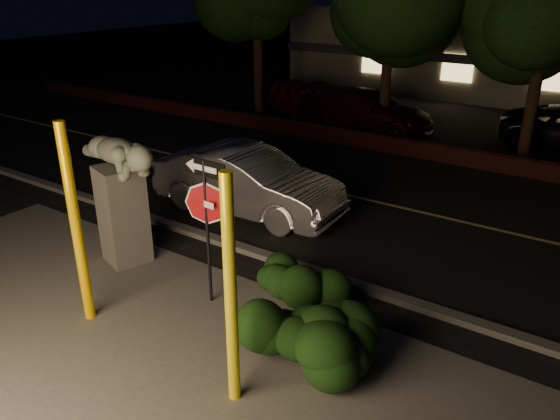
{
  "coord_description": "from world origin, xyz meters",
  "views": [
    {
      "loc": [
        5.39,
        -5.23,
        5.41
      ],
      "look_at": [
        0.44,
        2.1,
        1.6
      ],
      "focal_mm": 35.0,
      "sensor_mm": 36.0,
      "label": 1
    }
  ],
  "objects_px": {
    "yellow_pole_left": "(76,227)",
    "parked_car_darkred": "(366,110)",
    "yellow_pole_right": "(231,295)",
    "silver_sedan": "(248,181)",
    "sculpture": "(120,185)",
    "parked_car_red": "(298,97)",
    "signpost": "(206,204)"
  },
  "relations": [
    {
      "from": "yellow_pole_right",
      "to": "silver_sedan",
      "type": "distance_m",
      "value": 6.59
    },
    {
      "from": "yellow_pole_left",
      "to": "yellow_pole_right",
      "type": "height_order",
      "value": "yellow_pole_left"
    },
    {
      "from": "parked_car_darkred",
      "to": "signpost",
      "type": "bearing_deg",
      "value": -167.78
    },
    {
      "from": "parked_car_red",
      "to": "yellow_pole_left",
      "type": "bearing_deg",
      "value": -132.34
    },
    {
      "from": "signpost",
      "to": "parked_car_darkred",
      "type": "distance_m",
      "value": 12.83
    },
    {
      "from": "signpost",
      "to": "parked_car_red",
      "type": "height_order",
      "value": "signpost"
    },
    {
      "from": "signpost",
      "to": "parked_car_darkred",
      "type": "xyz_separation_m",
      "value": [
        -2.99,
        12.42,
        -1.16
      ]
    },
    {
      "from": "yellow_pole_left",
      "to": "parked_car_red",
      "type": "height_order",
      "value": "yellow_pole_left"
    },
    {
      "from": "yellow_pole_left",
      "to": "silver_sedan",
      "type": "height_order",
      "value": "yellow_pole_left"
    },
    {
      "from": "yellow_pole_left",
      "to": "silver_sedan",
      "type": "relative_size",
      "value": 0.72
    },
    {
      "from": "parked_car_red",
      "to": "parked_car_darkred",
      "type": "relative_size",
      "value": 0.8
    },
    {
      "from": "yellow_pole_right",
      "to": "sculpture",
      "type": "height_order",
      "value": "yellow_pole_right"
    },
    {
      "from": "yellow_pole_right",
      "to": "silver_sedan",
      "type": "xyz_separation_m",
      "value": [
        -3.79,
        5.32,
        -0.87
      ]
    },
    {
      "from": "signpost",
      "to": "yellow_pole_right",
      "type": "bearing_deg",
      "value": -39.59
    },
    {
      "from": "parked_car_red",
      "to": "yellow_pole_right",
      "type": "bearing_deg",
      "value": -122.18
    },
    {
      "from": "yellow_pole_left",
      "to": "parked_car_darkred",
      "type": "relative_size",
      "value": 0.67
    },
    {
      "from": "yellow_pole_left",
      "to": "sculpture",
      "type": "distance_m",
      "value": 2.04
    },
    {
      "from": "silver_sedan",
      "to": "parked_car_darkred",
      "type": "relative_size",
      "value": 0.93
    },
    {
      "from": "silver_sedan",
      "to": "parked_car_darkred",
      "type": "xyz_separation_m",
      "value": [
        -1.08,
        8.79,
        -0.05
      ]
    },
    {
      "from": "yellow_pole_left",
      "to": "sculpture",
      "type": "bearing_deg",
      "value": 119.76
    },
    {
      "from": "yellow_pole_left",
      "to": "signpost",
      "type": "distance_m",
      "value": 2.09
    },
    {
      "from": "yellow_pole_right",
      "to": "signpost",
      "type": "height_order",
      "value": "yellow_pole_right"
    },
    {
      "from": "yellow_pole_left",
      "to": "signpost",
      "type": "height_order",
      "value": "yellow_pole_left"
    },
    {
      "from": "yellow_pole_left",
      "to": "parked_car_red",
      "type": "distance_m",
      "value": 15.77
    },
    {
      "from": "yellow_pole_right",
      "to": "sculpture",
      "type": "distance_m",
      "value": 4.67
    },
    {
      "from": "sculpture",
      "to": "silver_sedan",
      "type": "relative_size",
      "value": 0.56
    },
    {
      "from": "silver_sedan",
      "to": "sculpture",
      "type": "bearing_deg",
      "value": 170.07
    },
    {
      "from": "yellow_pole_left",
      "to": "signpost",
      "type": "relative_size",
      "value": 1.29
    },
    {
      "from": "sculpture",
      "to": "silver_sedan",
      "type": "height_order",
      "value": "sculpture"
    },
    {
      "from": "silver_sedan",
      "to": "signpost",
      "type": "bearing_deg",
      "value": -154.12
    },
    {
      "from": "yellow_pole_right",
      "to": "signpost",
      "type": "relative_size",
      "value": 1.25
    },
    {
      "from": "sculpture",
      "to": "parked_car_darkred",
      "type": "bearing_deg",
      "value": 110.38
    }
  ]
}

